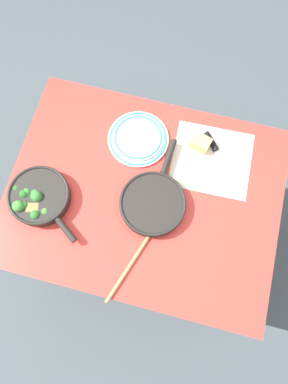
{
  "coord_description": "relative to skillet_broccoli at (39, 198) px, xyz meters",
  "views": [
    {
      "loc": [
        -0.09,
        0.37,
        2.02
      ],
      "look_at": [
        0.0,
        0.0,
        0.77
      ],
      "focal_mm": 32.0,
      "sensor_mm": 36.0,
      "label": 1
    }
  ],
  "objects": [
    {
      "name": "dinner_plate_stack",
      "position": [
        -0.3,
        -0.34,
        -0.02
      ],
      "size": [
        0.25,
        0.25,
        0.03
      ],
      "color": "white",
      "rests_on": "dining_table_red"
    },
    {
      "name": "wooden_spoon",
      "position": [
        -0.43,
        0.06,
        -0.02
      ],
      "size": [
        0.16,
        0.4,
        0.02
      ],
      "rotation": [
        0.0,
        0.0,
        4.39
      ],
      "color": "#A87A4C",
      "rests_on": "dining_table_red"
    },
    {
      "name": "grater_knife",
      "position": [
        -0.61,
        -0.37,
        -0.02
      ],
      "size": [
        0.18,
        0.21,
        0.02
      ],
      "rotation": [
        0.0,
        0.0,
        2.27
      ],
      "color": "silver",
      "rests_on": "dining_table_red"
    },
    {
      "name": "skillet_broccoli",
      "position": [
        0.0,
        0.0,
        0.0
      ],
      "size": [
        0.31,
        0.26,
        0.07
      ],
      "rotation": [
        0.0,
        0.0,
        2.52
      ],
      "color": "black",
      "rests_on": "dining_table_red"
    },
    {
      "name": "parchment_sheet",
      "position": [
        -0.6,
        -0.33,
        -0.03
      ],
      "size": [
        0.32,
        0.3,
        0.0
      ],
      "color": "beige",
      "rests_on": "dining_table_red"
    },
    {
      "name": "skillet_eggs",
      "position": [
        -0.42,
        -0.09,
        -0.01
      ],
      "size": [
        0.25,
        0.4,
        0.05
      ],
      "rotation": [
        0.0,
        0.0,
        4.64
      ],
      "color": "black",
      "rests_on": "dining_table_red"
    },
    {
      "name": "dining_table_red",
      "position": [
        -0.38,
        -0.12,
        -0.13
      ],
      "size": [
        1.05,
        0.82,
        0.75
      ],
      "color": "red",
      "rests_on": "ground_plane"
    },
    {
      "name": "cheese_block",
      "position": [
        -0.55,
        -0.38,
        -0.01
      ],
      "size": [
        0.08,
        0.07,
        0.05
      ],
      "color": "#EACC66",
      "rests_on": "dining_table_red"
    },
    {
      "name": "ground_plane",
      "position": [
        -0.38,
        -0.12,
        -0.78
      ],
      "size": [
        14.0,
        14.0,
        0.0
      ],
      "primitive_type": "plane",
      "color": "#424C51"
    }
  ]
}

